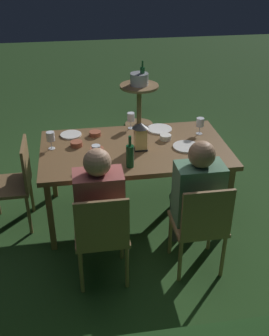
{
  "coord_description": "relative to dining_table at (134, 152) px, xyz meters",
  "views": [
    {
      "loc": [
        0.52,
        3.35,
        2.48
      ],
      "look_at": [
        0.0,
        0.0,
        0.52
      ],
      "focal_mm": 43.2,
      "sensor_mm": 36.0,
      "label": 1
    }
  ],
  "objects": [
    {
      "name": "green_bottle_on_table",
      "position": [
        0.09,
        0.35,
        0.16
      ],
      "size": [
        0.07,
        0.07,
        0.29
      ],
      "color": "#144723",
      "rests_on": "dining_table"
    },
    {
      "name": "wine_glass_d",
      "position": [
        -0.03,
        -0.44,
        0.17
      ],
      "size": [
        0.08,
        0.08,
        0.17
      ],
      "color": "silver",
      "rests_on": "dining_table"
    },
    {
      "name": "ice_bucket",
      "position": [
        -0.41,
        -2.17,
        0.03
      ],
      "size": [
        0.26,
        0.26,
        0.34
      ],
      "color": "#B2B7BF",
      "rests_on": "side_table"
    },
    {
      "name": "wine_glass_b",
      "position": [
        0.37,
        0.24,
        0.17
      ],
      "size": [
        0.08,
        0.08,
        0.17
      ],
      "color": "silver",
      "rests_on": "dining_table"
    },
    {
      "name": "person_in_rust",
      "position": [
        0.4,
        0.7,
        -0.06
      ],
      "size": [
        0.38,
        0.47,
        1.15
      ],
      "color": "#9E4C47",
      "rests_on": "ground"
    },
    {
      "name": "wine_glass_a",
      "position": [
        -0.69,
        -0.2,
        0.17
      ],
      "size": [
        0.08,
        0.08,
        0.17
      ],
      "color": "silver",
      "rests_on": "dining_table"
    },
    {
      "name": "chair_side_right_a",
      "position": [
        -0.4,
        0.9,
        -0.21
      ],
      "size": [
        0.42,
        0.4,
        0.87
      ],
      "color": "brown",
      "rests_on": "ground"
    },
    {
      "name": "chair_head_far",
      "position": [
        1.13,
        0.0,
        -0.21
      ],
      "size": [
        0.4,
        0.42,
        0.87
      ],
      "color": "brown",
      "rests_on": "ground"
    },
    {
      "name": "plate_b",
      "position": [
        0.59,
        -0.36,
        0.06
      ],
      "size": [
        0.21,
        0.21,
        0.01
      ],
      "primitive_type": "cylinder",
      "color": "white",
      "rests_on": "dining_table"
    },
    {
      "name": "bowl_dip",
      "position": [
        0.36,
        0.06,
        0.08
      ],
      "size": [
        0.13,
        0.13,
        0.05
      ],
      "color": "#9E5138",
      "rests_on": "dining_table"
    },
    {
      "name": "bowl_salad",
      "position": [
        0.54,
        -0.11,
        0.08
      ],
      "size": [
        0.11,
        0.11,
        0.05
      ],
      "color": "#9E5138",
      "rests_on": "dining_table"
    },
    {
      "name": "wine_glass_c",
      "position": [
        0.77,
        -0.09,
        0.17
      ],
      "size": [
        0.08,
        0.08,
        0.17
      ],
      "color": "silver",
      "rests_on": "dining_table"
    },
    {
      "name": "plate_c",
      "position": [
        -0.31,
        -0.35,
        0.06
      ],
      "size": [
        0.26,
        0.26,
        0.01
      ],
      "primitive_type": "cylinder",
      "color": "white",
      "rests_on": "dining_table"
    },
    {
      "name": "chair_side_right_b",
      "position": [
        0.4,
        0.9,
        -0.21
      ],
      "size": [
        0.42,
        0.4,
        0.87
      ],
      "color": "brown",
      "rests_on": "ground"
    },
    {
      "name": "person_in_green",
      "position": [
        -0.4,
        0.7,
        -0.06
      ],
      "size": [
        0.38,
        0.47,
        1.15
      ],
      "color": "#4C7A5B",
      "rests_on": "ground"
    },
    {
      "name": "dining_table",
      "position": [
        0.0,
        0.0,
        0.0
      ],
      "size": [
        1.76,
        1.01,
        0.75
      ],
      "color": "brown",
      "rests_on": "ground"
    },
    {
      "name": "plate_a",
      "position": [
        -0.48,
        0.07,
        0.06
      ],
      "size": [
        0.26,
        0.26,
        0.01
      ],
      "primitive_type": "cylinder",
      "color": "silver",
      "rests_on": "dining_table"
    },
    {
      "name": "ground_plane",
      "position": [
        0.0,
        0.0,
        -0.7
      ],
      "size": [
        16.0,
        16.0,
        0.0
      ],
      "primitive_type": "plane",
      "color": "#26471E"
    },
    {
      "name": "side_table",
      "position": [
        -0.41,
        -2.17,
        -0.28
      ],
      "size": [
        0.56,
        0.56,
        0.62
      ],
      "color": "#937047",
      "rests_on": "ground"
    },
    {
      "name": "bowl_olives",
      "position": [
        -0.32,
        -0.12,
        0.08
      ],
      "size": [
        0.11,
        0.11,
        0.05
      ],
      "color": "silver",
      "rests_on": "dining_table"
    },
    {
      "name": "lantern_centerpiece",
      "position": [
        -0.05,
        0.04,
        0.2
      ],
      "size": [
        0.15,
        0.15,
        0.27
      ],
      "color": "black",
      "rests_on": "dining_table"
    },
    {
      "name": "bowl_bread",
      "position": [
        0.35,
        -0.31,
        0.08
      ],
      "size": [
        0.12,
        0.12,
        0.04
      ],
      "color": "#9E5138",
      "rests_on": "dining_table"
    }
  ]
}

